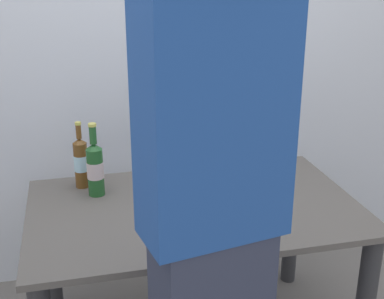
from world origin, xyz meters
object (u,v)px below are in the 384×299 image
beer_bottle_green (95,168)px  beer_bottle_dark (81,162)px  laptop (216,191)px  person_figure (212,231)px

beer_bottle_green → beer_bottle_dark: 0.11m
laptop → beer_bottle_dark: beer_bottle_dark is taller
beer_bottle_green → beer_bottle_dark: size_ratio=1.07×
beer_bottle_green → beer_bottle_dark: (-0.06, 0.10, -0.01)m
laptop → person_figure: size_ratio=0.21×
laptop → beer_bottle_dark: size_ratio=1.27×
laptop → person_figure: (-0.21, -0.67, 0.21)m
beer_bottle_dark → person_figure: (0.34, -0.96, 0.13)m
beer_bottle_dark → laptop: bearing=-28.4°
beer_bottle_green → beer_bottle_dark: bearing=119.5°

